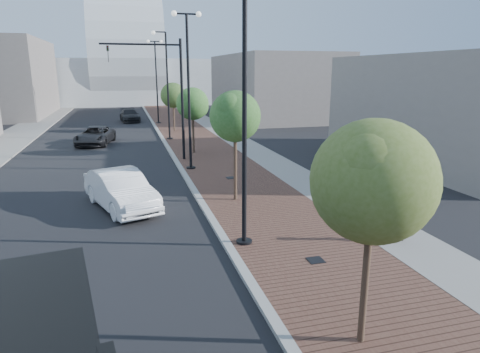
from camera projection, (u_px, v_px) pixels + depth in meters
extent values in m
cube|color=#4C2D23|center=(192.00, 129.00, 43.55)|extent=(7.00, 140.00, 0.12)
cube|color=slate|center=(217.00, 128.00, 44.24)|extent=(2.40, 140.00, 0.13)
cube|color=gray|center=(158.00, 131.00, 42.64)|extent=(0.30, 140.00, 0.14)
cube|color=slate|center=(17.00, 136.00, 39.30)|extent=(4.00, 140.00, 0.12)
imported|color=white|center=(121.00, 190.00, 18.58)|extent=(3.46, 5.49, 1.71)
imported|color=black|center=(95.00, 136.00, 34.88)|extent=(3.44, 5.70, 1.48)
imported|color=black|center=(130.00, 115.00, 50.64)|extent=(2.52, 5.27, 1.48)
imported|color=black|center=(399.00, 220.00, 14.73)|extent=(0.70, 0.53, 1.75)
cylinder|color=black|center=(244.00, 243.00, 14.76)|extent=(0.56, 0.56, 0.20)
cylinder|color=black|center=(244.00, 114.00, 13.65)|extent=(0.16, 0.16, 9.00)
cylinder|color=black|center=(191.00, 168.00, 25.97)|extent=(0.56, 0.56, 0.20)
cylinder|color=black|center=(189.00, 94.00, 24.86)|extent=(0.16, 0.16, 9.00)
cylinder|color=black|center=(186.00, 14.00, 23.76)|extent=(1.40, 0.10, 0.10)
sphere|color=silver|center=(174.00, 13.00, 23.58)|extent=(0.32, 0.32, 0.32)
sphere|color=silver|center=(199.00, 14.00, 23.94)|extent=(0.32, 0.32, 0.32)
cylinder|color=black|center=(170.00, 139.00, 37.18)|extent=(0.56, 0.56, 0.20)
cylinder|color=black|center=(168.00, 87.00, 36.07)|extent=(0.16, 0.16, 9.00)
cylinder|color=black|center=(159.00, 32.00, 34.84)|extent=(1.00, 0.10, 0.10)
sphere|color=silver|center=(153.00, 33.00, 34.73)|extent=(0.32, 0.32, 0.32)
cylinder|color=black|center=(159.00, 123.00, 48.40)|extent=(0.56, 0.56, 0.20)
cylinder|color=black|center=(157.00, 83.00, 47.29)|extent=(0.16, 0.16, 9.00)
cylinder|color=black|center=(155.00, 41.00, 46.18)|extent=(1.40, 0.10, 0.10)
sphere|color=silver|center=(148.00, 41.00, 46.00)|extent=(0.32, 0.32, 0.32)
sphere|color=silver|center=(161.00, 42.00, 46.36)|extent=(0.32, 0.32, 0.32)
cylinder|color=black|center=(182.00, 102.00, 27.82)|extent=(0.18, 0.18, 8.00)
cylinder|color=black|center=(141.00, 44.00, 26.29)|extent=(5.00, 0.12, 0.12)
imported|color=black|center=(108.00, 54.00, 25.92)|extent=(0.16, 0.20, 1.00)
cylinder|color=#382619|center=(366.00, 273.00, 9.00)|extent=(0.16, 0.16, 3.55)
sphere|color=#43561D|center=(373.00, 182.00, 8.50)|extent=(2.57, 2.57, 2.57)
sphere|color=#43561D|center=(381.00, 188.00, 8.94)|extent=(1.80, 1.80, 1.80)
sphere|color=#43561D|center=(370.00, 169.00, 8.05)|extent=(1.54, 1.54, 1.54)
cylinder|color=#382619|center=(235.00, 163.00, 19.25)|extent=(0.16, 0.16, 3.74)
sphere|color=#28541D|center=(235.00, 116.00, 18.73)|extent=(2.31, 2.31, 2.31)
sphere|color=#28541D|center=(242.00, 121.00, 19.18)|extent=(1.62, 1.62, 1.62)
sphere|color=#28541D|center=(230.00, 109.00, 18.28)|extent=(1.38, 1.38, 1.38)
cylinder|color=#382619|center=(193.00, 131.00, 30.50)|extent=(0.16, 0.16, 3.44)
sphere|color=#2B5D20|center=(193.00, 104.00, 30.02)|extent=(2.33, 2.33, 2.33)
sphere|color=#2B5D20|center=(197.00, 107.00, 30.46)|extent=(1.63, 1.63, 1.63)
sphere|color=#2B5D20|center=(189.00, 99.00, 29.58)|extent=(1.40, 1.40, 1.40)
cylinder|color=#382619|center=(174.00, 115.00, 41.72)|extent=(0.16, 0.16, 3.39)
sphere|color=#2F4C1A|center=(173.00, 95.00, 41.25)|extent=(2.47, 2.47, 2.47)
sphere|color=#2F4C1A|center=(177.00, 98.00, 41.69)|extent=(1.73, 1.73, 1.73)
sphere|color=#2F4C1A|center=(170.00, 92.00, 40.81)|extent=(1.48, 1.48, 1.48)
cube|color=#B4BCBF|center=(128.00, 81.00, 83.22)|extent=(50.00, 28.00, 8.00)
cube|color=slate|center=(273.00, 86.00, 55.15)|extent=(12.00, 22.00, 8.00)
cube|color=slate|center=(455.00, 109.00, 27.75)|extent=(10.00, 16.00, 7.00)
cube|color=black|center=(316.00, 260.00, 13.34)|extent=(0.50, 0.50, 0.02)
cube|color=black|center=(231.00, 178.00, 23.62)|extent=(0.50, 0.50, 0.02)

